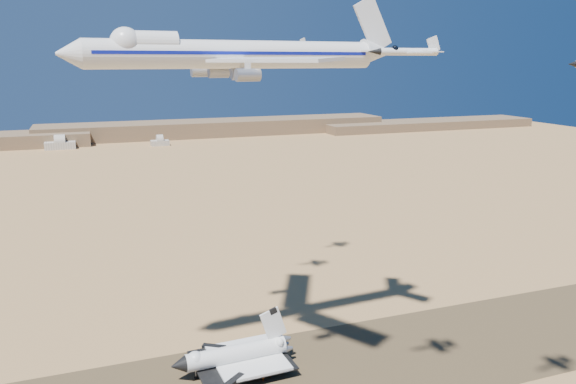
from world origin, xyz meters
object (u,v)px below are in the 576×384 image
object	(u,v)px
shuttle	(235,356)
chase_jet_f	(291,45)
chase_jet_e	(255,49)
crew_b	(264,378)
carrier_747	(228,54)
chase_jet_a	(407,51)
crew_c	(270,374)
crew_a	(264,371)

from	to	relation	value
shuttle	chase_jet_f	size ratio (longest dim) A/B	2.50
chase_jet_e	crew_b	bearing A→B (deg)	-98.98
chase_jet_f	carrier_747	bearing A→B (deg)	-133.91
carrier_747	chase_jet_a	size ratio (longest dim) A/B	5.47
crew_b	shuttle	bearing A→B (deg)	35.79
crew_c	chase_jet_a	distance (m)	97.77
carrier_747	chase_jet_e	xyz separation A→B (m)	(20.03, 42.39, 2.28)
shuttle	carrier_747	world-z (taller)	carrier_747
crew_a	chase_jet_a	distance (m)	99.12
shuttle	chase_jet_e	size ratio (longest dim) A/B	2.54
crew_b	chase_jet_e	xyz separation A→B (m)	(13.39, 48.46, 91.49)
crew_a	chase_jet_e	bearing A→B (deg)	-35.98
chase_jet_a	chase_jet_e	world-z (taller)	chase_jet_e
crew_b	crew_c	size ratio (longest dim) A/B	1.01
crew_a	chase_jet_e	world-z (taller)	chase_jet_e
crew_b	chase_jet_e	size ratio (longest dim) A/B	0.13
carrier_747	chase_jet_e	distance (m)	46.94
carrier_747	crew_a	distance (m)	89.72
carrier_747	chase_jet_a	bearing A→B (deg)	-58.64
carrier_747	chase_jet_f	size ratio (longest dim) A/B	6.16
crew_a	crew_c	distance (m)	3.01
carrier_747	crew_c	world-z (taller)	carrier_747
chase_jet_e	shuttle	bearing A→B (deg)	-109.22
shuttle	crew_a	xyz separation A→B (m)	(7.30, -4.24, -3.95)
crew_b	chase_jet_f	size ratio (longest dim) A/B	0.13
carrier_747	chase_jet_a	distance (m)	48.53
chase_jet_e	chase_jet_f	distance (m)	27.89
shuttle	crew_c	bearing A→B (deg)	-42.42
crew_c	chase_jet_e	size ratio (longest dim) A/B	0.13
carrier_747	crew_a	world-z (taller)	carrier_747
chase_jet_a	chase_jet_e	distance (m)	82.64
crew_a	crew_c	xyz separation A→B (m)	(1.15, -2.78, 0.12)
crew_b	chase_jet_a	world-z (taller)	chase_jet_a
crew_c	chase_jet_f	bearing A→B (deg)	-68.34
carrier_747	chase_jet_f	bearing A→B (deg)	53.44
crew_b	chase_jet_f	world-z (taller)	chase_jet_f
crew_c	chase_jet_e	world-z (taller)	chase_jet_e
chase_jet_a	chase_jet_f	size ratio (longest dim) A/B	1.13
carrier_747	crew_b	world-z (taller)	carrier_747
chase_jet_e	crew_a	bearing A→B (deg)	-98.75
crew_a	chase_jet_e	distance (m)	102.66
crew_c	carrier_747	bearing A→B (deg)	17.39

